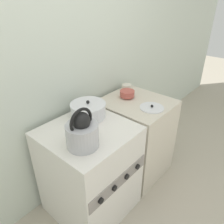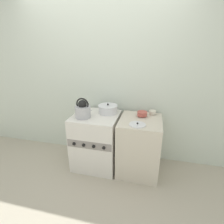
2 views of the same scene
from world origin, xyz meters
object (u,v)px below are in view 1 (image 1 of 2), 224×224
at_px(cooking_pot, 88,110).
at_px(loose_pot_lid, 152,108).
at_px(small_ceramic_bowl, 127,87).
at_px(kettle, 82,132).
at_px(stove, 90,171).
at_px(enamel_bowl, 127,94).

bearing_deg(cooking_pot, loose_pot_lid, -33.46).
bearing_deg(small_ceramic_bowl, kettle, -159.20).
height_order(cooking_pot, small_ceramic_bowl, cooking_pot).
xyz_separation_m(stove, cooking_pot, (0.15, 0.14, 0.47)).
relative_size(stove, enamel_bowl, 5.86).
xyz_separation_m(stove, small_ceramic_bowl, (0.80, 0.25, 0.44)).
bearing_deg(cooking_pot, small_ceramic_bowl, 9.23).
distance_m(stove, kettle, 0.55).
distance_m(cooking_pot, enamel_bowl, 0.51).
height_order(enamel_bowl, small_ceramic_bowl, enamel_bowl).
bearing_deg(loose_pot_lid, kettle, 175.47).
bearing_deg(enamel_bowl, kettle, -163.17).
xyz_separation_m(enamel_bowl, small_ceramic_bowl, (0.14, 0.12, -0.01)).
distance_m(kettle, cooking_pot, 0.39).
bearing_deg(enamel_bowl, cooking_pot, 178.79).
height_order(kettle, small_ceramic_bowl, kettle).
bearing_deg(kettle, cooking_pot, 40.90).
xyz_separation_m(kettle, cooking_pot, (0.29, 0.25, -0.05)).
relative_size(stove, cooking_pot, 2.86).
relative_size(stove, small_ceramic_bowl, 8.26).
height_order(kettle, cooking_pot, kettle).
bearing_deg(cooking_pot, enamel_bowl, -1.21).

